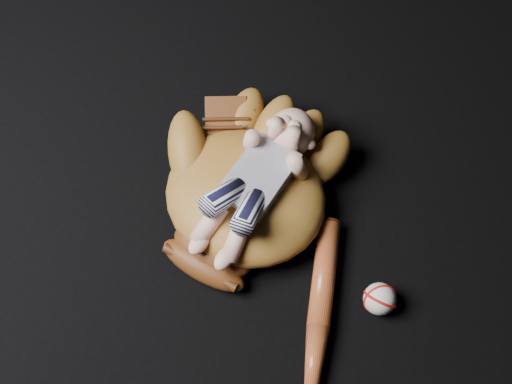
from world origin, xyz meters
TOP-DOWN VIEW (x-y plane):
  - baseball_glove at (-0.07, 0.11)m, footprint 0.49×0.55m
  - newborn_baby at (-0.05, 0.11)m, footprint 0.23×0.40m
  - baseball_bat at (0.19, -0.11)m, footprint 0.18×0.51m
  - baseball at (0.27, 0.02)m, footprint 0.08×0.08m

SIDE VIEW (x-z plane):
  - baseball_bat at x=0.19m, z-range 0.00..0.05m
  - baseball at x=0.27m, z-range 0.00..0.07m
  - baseball_glove at x=-0.07m, z-range 0.00..0.16m
  - newborn_baby at x=-0.05m, z-range 0.06..0.21m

